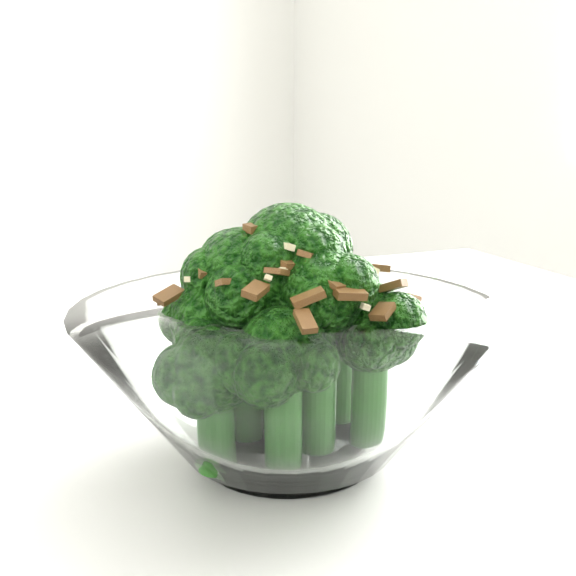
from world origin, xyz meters
TOP-DOWN VIEW (x-y plane):
  - table at (0.12, -0.13)m, footprint 1.36×1.06m
  - broccoli_dish at (0.24, -0.24)m, footprint 0.22×0.22m

SIDE VIEW (x-z plane):
  - table at x=0.12m, z-range 0.31..1.06m
  - broccoli_dish at x=0.24m, z-range 0.74..0.87m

